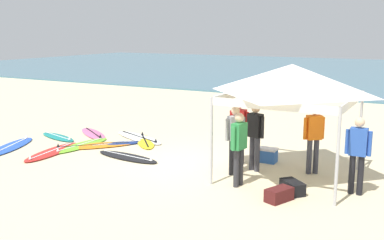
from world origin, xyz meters
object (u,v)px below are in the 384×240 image
object	(u,v)px
surfboard_white	(139,138)
person_red	(239,128)
surfboard_teal	(58,137)
surfboard_lime	(81,145)
surfboard_blue	(11,147)
surfboard_navy	(117,144)
person_green	(239,144)
cooler_box	(268,155)
gear_bag_by_pole	(292,187)
gear_bag_near_tent	(279,195)
surfboard_pink	(93,134)
person_blue	(358,150)
person_orange	(314,135)
surfboard_red	(52,152)
surfboard_orange	(93,146)
person_black	(255,133)
surfboard_black	(128,157)
person_grey	(235,136)
canopy_tent	(292,80)

from	to	relation	value
surfboard_white	person_red	size ratio (longest dim) A/B	1.46
surfboard_teal	surfboard_lime	bearing A→B (deg)	-19.89
surfboard_blue	surfboard_navy	distance (m)	3.23
person_green	cooler_box	size ratio (longest dim) A/B	3.42
surfboard_navy	gear_bag_by_pole	world-z (taller)	gear_bag_by_pole
gear_bag_near_tent	surfboard_pink	bearing A→B (deg)	158.48
surfboard_blue	person_blue	bearing A→B (deg)	4.60
surfboard_teal	gear_bag_by_pole	size ratio (longest dim) A/B	3.17
person_orange	gear_bag_by_pole	size ratio (longest dim) A/B	2.85
surfboard_blue	surfboard_red	size ratio (longest dim) A/B	1.04
cooler_box	surfboard_red	bearing A→B (deg)	-160.14
surfboard_orange	person_blue	distance (m)	7.87
surfboard_blue	surfboard_lime	world-z (taller)	same
person_blue	surfboard_teal	bearing A→B (deg)	174.95
surfboard_red	gear_bag_near_tent	xyz separation A→B (m)	(7.05, -0.54, 0.10)
surfboard_white	person_black	world-z (taller)	person_black
surfboard_lime	cooler_box	world-z (taller)	cooler_box
surfboard_black	gear_bag_by_pole	xyz separation A→B (m)	(4.89, -0.58, 0.10)
surfboard_pink	surfboard_red	distance (m)	2.50
surfboard_white	person_black	bearing A→B (deg)	-17.92
surfboard_black	surfboard_navy	xyz separation A→B (m)	(-1.17, 1.06, 0.00)
surfboard_white	person_green	world-z (taller)	person_green
surfboard_red	gear_bag_near_tent	world-z (taller)	gear_bag_near_tent
person_blue	person_black	bearing A→B (deg)	167.45
person_blue	surfboard_white	bearing A→B (deg)	163.96
surfboard_lime	cooler_box	bearing A→B (deg)	11.45
person_grey	person_orange	size ratio (longest dim) A/B	1.00
surfboard_red	person_green	size ratio (longest dim) A/B	1.40
canopy_tent	cooler_box	size ratio (longest dim) A/B	5.87
cooler_box	person_blue	bearing A→B (deg)	-30.20
surfboard_black	surfboard_red	world-z (taller)	same
person_grey	surfboard_black	bearing A→B (deg)	-178.79
gear_bag_near_tent	gear_bag_by_pole	distance (m)	0.60
surfboard_orange	surfboard_black	bearing A→B (deg)	-17.12
person_black	surfboard_teal	bearing A→B (deg)	177.72
person_red	cooler_box	size ratio (longest dim) A/B	3.42
surfboard_blue	gear_bag_near_tent	size ratio (longest dim) A/B	4.15
surfboard_teal	person_green	bearing A→B (deg)	-12.37
surfboard_navy	gear_bag_near_tent	world-z (taller)	gear_bag_near_tent
person_orange	surfboard_white	bearing A→B (deg)	170.17
surfboard_blue	gear_bag_by_pole	distance (m)	8.72
surfboard_teal	gear_bag_near_tent	distance (m)	8.53
person_orange	surfboard_teal	bearing A→B (deg)	-178.78
canopy_tent	person_orange	bearing A→B (deg)	49.74
surfboard_lime	surfboard_teal	size ratio (longest dim) A/B	1.21
surfboard_red	person_blue	bearing A→B (deg)	4.44
person_grey	person_green	world-z (taller)	same
surfboard_black	person_black	xyz separation A→B (m)	(3.55, 0.60, 0.95)
surfboard_blue	surfboard_orange	xyz separation A→B (m)	(2.14, 1.29, -0.00)
surfboard_teal	person_red	bearing A→B (deg)	0.85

